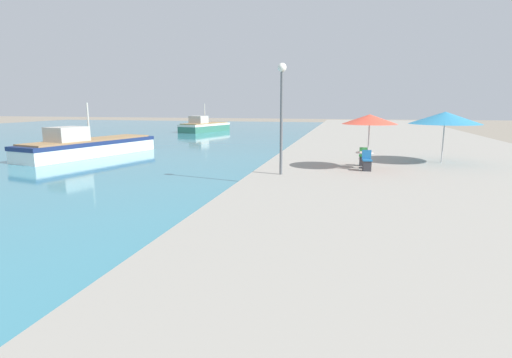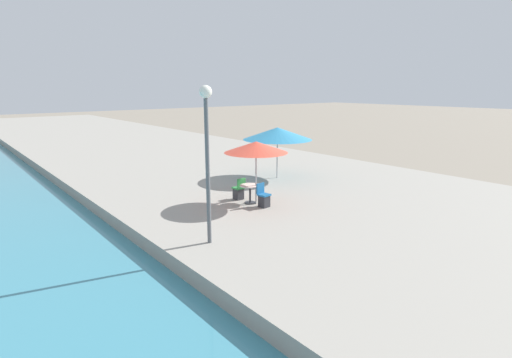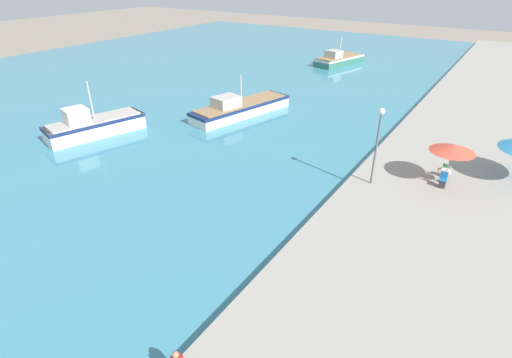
# 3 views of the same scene
# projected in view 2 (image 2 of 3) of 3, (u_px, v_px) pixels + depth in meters

# --- Properties ---
(quay_promenade) EXTENTS (16.00, 90.00, 0.53)m
(quay_promenade) POSITION_uv_depth(u_px,v_px,m) (175.00, 159.00, 27.19)
(quay_promenade) COLOR gray
(quay_promenade) RESTS_ON ground_plane
(cafe_umbrella_pink) EXTENTS (2.46, 2.46, 2.48)m
(cafe_umbrella_pink) POSITION_uv_depth(u_px,v_px,m) (256.00, 147.00, 15.28)
(cafe_umbrella_pink) COLOR #B7B7B7
(cafe_umbrella_pink) RESTS_ON quay_promenade
(cafe_umbrella_white) EXTENTS (3.44, 3.44, 2.55)m
(cafe_umbrella_white) POSITION_uv_depth(u_px,v_px,m) (277.00, 133.00, 19.77)
(cafe_umbrella_white) COLOR #B7B7B7
(cafe_umbrella_white) RESTS_ON quay_promenade
(cafe_table) EXTENTS (0.80, 0.80, 0.74)m
(cafe_table) POSITION_uv_depth(u_px,v_px,m) (250.00, 190.00, 15.73)
(cafe_table) COLOR #333338
(cafe_table) RESTS_ON quay_promenade
(cafe_chair_left) EXTENTS (0.41, 0.44, 0.91)m
(cafe_chair_left) POSITION_uv_depth(u_px,v_px,m) (239.00, 192.00, 16.31)
(cafe_chair_left) COLOR #2D2D33
(cafe_chair_left) RESTS_ON quay_promenade
(cafe_chair_right) EXTENTS (0.45, 0.48, 0.91)m
(cafe_chair_right) POSITION_uv_depth(u_px,v_px,m) (264.00, 199.00, 15.29)
(cafe_chair_right) COLOR #2D2D33
(cafe_chair_right) RESTS_ON quay_promenade
(lamppost) EXTENTS (0.36, 0.36, 4.56)m
(lamppost) POSITION_uv_depth(u_px,v_px,m) (207.00, 139.00, 11.15)
(lamppost) COLOR #565B60
(lamppost) RESTS_ON quay_promenade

